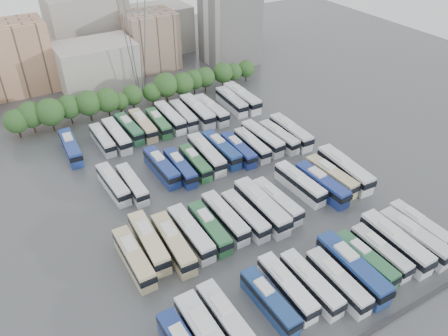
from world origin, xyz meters
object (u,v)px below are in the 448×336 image
bus_r1_s3 (191,233)px  bus_r2_s4 (162,167)px  bus_r2_s12 (279,137)px  bus_r3_s4 (129,128)px  bus_r1_s1 (149,242)px  bus_r0_s6 (311,283)px  bus_r3_s13 (242,98)px  bus_r1_s7 (262,206)px  bus_r2_s8 (221,149)px  bus_r1_s11 (322,184)px  bus_r3_s12 (231,101)px  bus_r1_s8 (277,201)px  bus_r3_s9 (197,111)px  bus_r2_s13 (291,132)px  bus_r2_s7 (206,154)px  bus_r3_s7 (170,117)px  bus_r0_s2 (227,321)px  apartment_tower (230,19)px  bus_r0_s4 (269,301)px  bus_r2_s1 (113,184)px  bus_r1_s4 (209,228)px  bus_r2_s5 (180,167)px  bus_r1_s10 (300,183)px  bus_r3_s0 (71,147)px  bus_r1_s13 (345,169)px  bus_r0_s13 (419,226)px  bus_r2_s9 (238,149)px  bus_r0_s5 (287,287)px  bus_r3_s10 (211,110)px  bus_r2_s2 (132,184)px  bus_r3_s5 (143,125)px  bus_r0_s7 (338,281)px  bus_r3_s3 (117,135)px  bus_r0_s8 (352,268)px  bus_r2_s10 (252,145)px  bus_r3_s6 (159,123)px  bus_r2_s11 (262,138)px  bus_r0_s9 (365,260)px  bus_r0_s10 (380,252)px  bus_r1_s6 (245,215)px  bus_r1_s5 (225,217)px  bus_r0_s12 (414,237)px  bus_r1_s0 (134,258)px

bus_r1_s3 → bus_r2_s4: (3.42, 19.42, -0.02)m
bus_r2_s12 → bus_r3_s4: size_ratio=1.01×
bus_r1_s1 → bus_r2_s12: 39.74m
bus_r0_s6 → bus_r3_s13: bus_r3_s13 is taller
bus_r1_s7 → bus_r2_s8: (3.32, 19.50, -0.20)m
bus_r1_s11 → bus_r3_s12: 37.68m
bus_r1_s8 → bus_r3_s9: bus_r3_s9 is taller
bus_r3_s12 → bus_r1_s11: bearing=-92.5°
bus_r1_s11 → bus_r2_s4: 30.52m
bus_r3_s4 → bus_r3_s12: size_ratio=0.93×
bus_r2_s13 → bus_r2_s7: bearing=177.2°
bus_r3_s7 → bus_r0_s2: bearing=-107.0°
apartment_tower → bus_r0_s2: apartment_tower is taller
bus_r0_s4 → bus_r2_s1: bearing=103.6°
bus_r1_s4 → bus_r2_s5: (3.33, 17.92, -0.02)m
bus_r1_s10 → bus_r3_s0: (-33.15, 33.81, 0.01)m
bus_r1_s13 → bus_r2_s13: 16.74m
apartment_tower → bus_r1_s7: size_ratio=1.92×
bus_r0_s13 → bus_r1_s10: (-9.68, 18.71, 0.12)m
bus_r1_s3 → bus_r2_s9: 26.29m
bus_r0_s5 → bus_r1_s7: (6.58, 15.87, 0.32)m
bus_r2_s8 → bus_r3_s10: 17.65m
bus_r2_s2 → bus_r3_s9: bus_r3_s9 is taller
bus_r3_s5 → bus_r1_s7: bearing=-78.8°
bus_r0_s7 → bus_r3_s5: size_ratio=0.96×
bus_r3_s3 → bus_r3_s4: bearing=26.7°
bus_r0_s8 → bus_r0_s13: bearing=6.4°
bus_r2_s10 → bus_r2_s12: (6.82, -0.24, 0.05)m
bus_r2_s9 → bus_r3_s6: (-9.70, 18.79, -0.02)m
bus_r2_s11 → bus_r3_s5: bus_r2_s11 is taller
bus_r0_s9 → bus_r3_s10: (3.28, 53.48, 0.24)m
bus_r0_s10 → bus_r0_s13: (9.82, 0.98, 0.05)m
bus_r1_s8 → bus_r3_s7: 37.46m
bus_r1_s8 → bus_r1_s11: size_ratio=0.95×
bus_r0_s4 → bus_r3_s4: size_ratio=0.96×
bus_r2_s4 → bus_r2_s13: (29.72, -1.95, 0.13)m
bus_r3_s4 → bus_r3_s10: bus_r3_s10 is taller
bus_r1_s6 → bus_r2_s11: bearing=47.6°
bus_r1_s5 → bus_r3_s10: 38.66m
bus_r0_s5 → bus_r0_s10: bus_r0_s5 is taller
bus_r2_s9 → bus_r0_s8: bearing=-93.4°
bus_r3_s9 → bus_r3_s10: size_ratio=1.06×
bus_r3_s6 → bus_r2_s10: bearing=-52.6°
bus_r0_s6 → bus_r0_s12: 19.76m
bus_r0_s6 → bus_r3_s13: size_ratio=0.85×
bus_r1_s5 → bus_r1_s8: bus_r1_s5 is taller
bus_r1_s0 → bus_r3_s12: (39.53, 37.45, 0.06)m
apartment_tower → bus_r0_s9: (-25.74, -82.37, -11.29)m
bus_r0_s12 → bus_r1_s4: bus_r0_s12 is taller
bus_r1_s4 → bus_r0_s2: bearing=-110.0°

